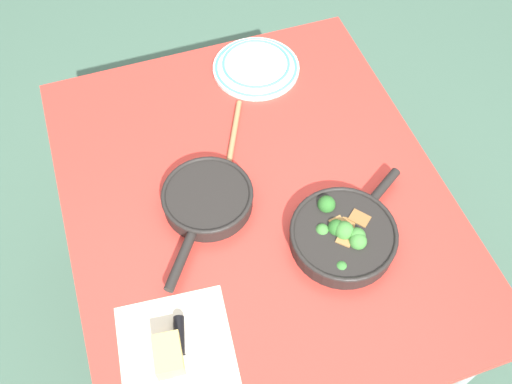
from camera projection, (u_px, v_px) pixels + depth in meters
ground_plane at (256, 312)px, 2.10m from camera, size 14.00×14.00×0.00m
dining_table_red at (256, 214)px, 1.52m from camera, size 1.14×0.95×0.78m
skillet_broccoli at (344, 234)px, 1.35m from camera, size 0.27×0.34×0.07m
skillet_eggs at (207, 200)px, 1.41m from camera, size 0.33×0.28×0.05m
wooden_spoon at (228, 166)px, 1.49m from camera, size 0.34×0.18×0.02m
parchment_sheet at (179, 369)px, 1.20m from camera, size 0.36×0.27×0.00m
grater_knife at (180, 355)px, 1.21m from camera, size 0.24×0.08×0.02m
cheese_block at (168, 355)px, 1.20m from camera, size 0.09×0.07×0.05m
dinner_plate_stack at (256, 66)px, 1.69m from camera, size 0.26×0.26×0.03m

